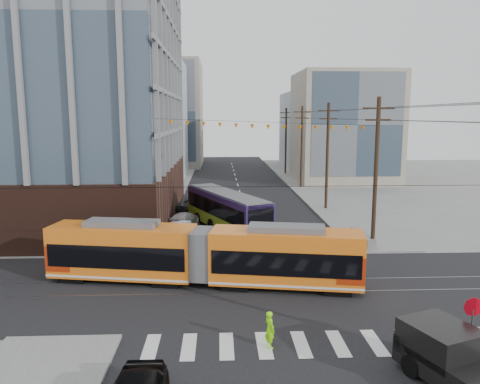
% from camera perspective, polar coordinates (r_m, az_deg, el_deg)
% --- Properties ---
extents(ground, '(160.00, 160.00, 0.00)m').
position_cam_1_polar(ground, '(23.78, 4.21, -14.77)').
color(ground, slate).
extents(office_building, '(30.00, 25.00, 28.60)m').
position_cam_1_polar(office_building, '(48.79, -26.76, 13.73)').
color(office_building, '#381E16').
rests_on(office_building, ground).
extents(bg_bldg_nw_near, '(18.00, 16.00, 18.00)m').
position_cam_1_polar(bg_bldg_nw_near, '(74.95, -13.79, 8.48)').
color(bg_bldg_nw_near, '#8C99A5').
rests_on(bg_bldg_nw_near, ground).
extents(bg_bldg_ne_near, '(14.00, 14.00, 16.00)m').
position_cam_1_polar(bg_bldg_ne_near, '(72.05, 12.52, 7.71)').
color(bg_bldg_ne_near, gray).
rests_on(bg_bldg_ne_near, ground).
extents(bg_bldg_nw_far, '(16.00, 18.00, 20.00)m').
position_cam_1_polar(bg_bldg_nw_far, '(94.25, -9.65, 9.32)').
color(bg_bldg_nw_far, gray).
rests_on(bg_bldg_nw_far, ground).
extents(bg_bldg_ne_far, '(16.00, 16.00, 14.00)m').
position_cam_1_polar(bg_bldg_ne_far, '(91.96, 10.46, 7.44)').
color(bg_bldg_ne_far, '#8C99A5').
rests_on(bg_bldg_ne_far, ground).
extents(utility_pole_far, '(0.30, 0.30, 11.00)m').
position_cam_1_polar(utility_pole_far, '(78.48, 5.60, 6.16)').
color(utility_pole_far, black).
rests_on(utility_pole_far, ground).
extents(streetcar, '(18.28, 5.70, 3.49)m').
position_cam_1_polar(streetcar, '(27.34, -4.58, -7.63)').
color(streetcar, orange).
rests_on(streetcar, ground).
extents(city_bus, '(7.24, 11.83, 3.35)m').
position_cam_1_polar(city_bus, '(39.99, -1.63, -2.28)').
color(city_bus, '#281847').
rests_on(city_bus, ground).
extents(pickup_truck, '(4.13, 6.34, 2.03)m').
position_cam_1_polar(pickup_truck, '(18.92, 27.06, -19.06)').
color(pickup_truck, black).
rests_on(pickup_truck, ground).
extents(parked_car_silver, '(2.23, 4.65, 1.47)m').
position_cam_1_polar(parked_car_silver, '(37.99, -7.28, -4.43)').
color(parked_car_silver, '#999DAA').
rests_on(parked_car_silver, ground).
extents(parked_car_white, '(3.20, 4.79, 1.29)m').
position_cam_1_polar(parked_car_white, '(41.65, -6.75, -3.33)').
color(parked_car_white, silver).
rests_on(parked_car_white, ground).
extents(parked_car_grey, '(3.35, 5.21, 1.34)m').
position_cam_1_polar(parked_car_grey, '(48.64, -5.80, -1.46)').
color(parked_car_grey, '#484B4F').
rests_on(parked_car_grey, ground).
extents(pedestrian, '(0.58, 0.69, 1.60)m').
position_cam_1_polar(pedestrian, '(20.53, 3.65, -16.37)').
color(pedestrian, '#8CFF0A').
rests_on(pedestrian, ground).
extents(stop_sign, '(0.80, 0.80, 2.57)m').
position_cam_1_polar(stop_sign, '(21.11, 26.35, -15.16)').
color(stop_sign, '#B2000F').
rests_on(stop_sign, ground).
extents(jersey_barrier, '(0.97, 4.24, 0.85)m').
position_cam_1_polar(jersey_barrier, '(37.06, 14.76, -5.51)').
color(jersey_barrier, slate).
rests_on(jersey_barrier, ground).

